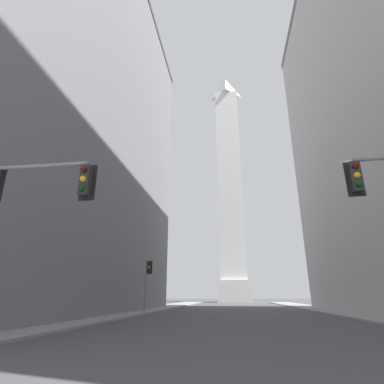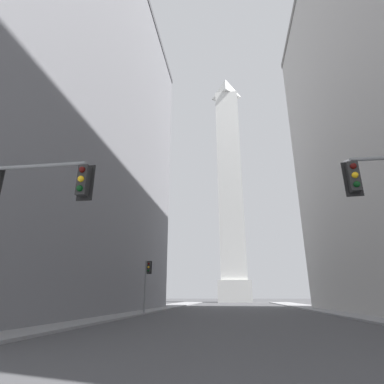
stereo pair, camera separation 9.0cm
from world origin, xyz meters
TOP-DOWN VIEW (x-y plane):
  - sidewalk_left at (-11.39, 32.44)m, footprint 5.00×108.13m
  - sidewalk_right at (11.39, 32.44)m, footprint 5.00×108.13m
  - building_left at (-22.36, 27.87)m, footprint 22.52×45.20m
  - obelisk at (0.00, 90.11)m, footprint 9.30×9.30m
  - traffic_light_near_left at (-7.59, 8.57)m, footprint 4.32×0.50m
  - traffic_light_mid_left at (-9.05, 30.84)m, footprint 0.76×0.52m

SIDE VIEW (x-z plane):
  - sidewalk_left at x=-11.39m, z-range 0.00..0.15m
  - sidewalk_right at x=11.39m, z-range 0.00..0.15m
  - traffic_light_mid_left at x=-9.05m, z-range 0.85..6.11m
  - traffic_light_near_left at x=-7.59m, z-range 1.61..7.88m
  - building_left at x=-22.36m, z-range 0.01..44.94m
  - obelisk at x=0.00m, z-range -1.46..75.05m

